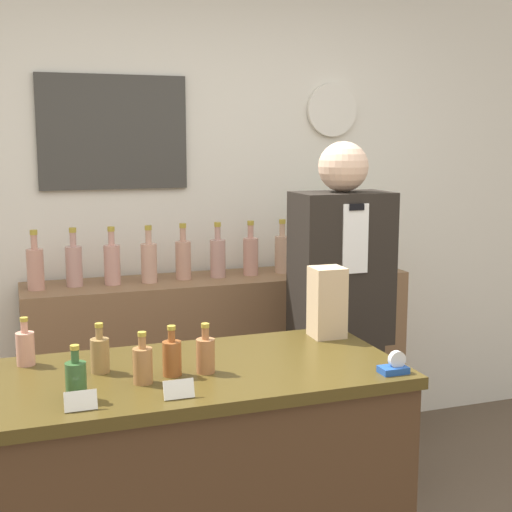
# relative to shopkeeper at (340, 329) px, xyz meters

# --- Properties ---
(back_wall) EXTENTS (5.20, 0.09, 2.70)m
(back_wall) POSITION_rel_shopkeeper_xyz_m (-0.49, 0.88, 0.51)
(back_wall) COLOR silver
(back_wall) RESTS_ON ground_plane
(back_shelf) EXTENTS (1.99, 0.41, 1.01)m
(back_shelf) POSITION_rel_shopkeeper_xyz_m (-0.39, 0.61, -0.35)
(back_shelf) COLOR brown
(back_shelf) RESTS_ON ground_plane
(display_counter) EXTENTS (1.31, 0.66, 0.97)m
(display_counter) POSITION_rel_shopkeeper_xyz_m (-0.84, -0.68, -0.36)
(display_counter) COLOR #422B19
(display_counter) RESTS_ON ground_plane
(shopkeeper) EXTENTS (0.43, 0.27, 1.70)m
(shopkeeper) POSITION_rel_shopkeeper_xyz_m (0.00, 0.00, 0.00)
(shopkeeper) COLOR black
(shopkeeper) RESTS_ON ground_plane
(potted_plant) EXTENTS (0.26, 0.26, 0.36)m
(potted_plant) POSITION_rel_shopkeeper_xyz_m (0.36, 0.60, 0.35)
(potted_plant) COLOR #9E998E
(potted_plant) RESTS_ON back_shelf
(paper_bag) EXTENTS (0.12, 0.12, 0.27)m
(paper_bag) POSITION_rel_shopkeeper_xyz_m (-0.29, -0.47, 0.25)
(paper_bag) COLOR tan
(paper_bag) RESTS_ON display_counter
(tape_dispenser) EXTENTS (0.09, 0.06, 0.07)m
(tape_dispenser) POSITION_rel_shopkeeper_xyz_m (-0.26, -0.93, 0.14)
(tape_dispenser) COLOR #1E4799
(tape_dispenser) RESTS_ON display_counter
(price_card_left) EXTENTS (0.09, 0.02, 0.06)m
(price_card_left) POSITION_rel_shopkeeper_xyz_m (-1.25, -0.92, 0.15)
(price_card_left) COLOR white
(price_card_left) RESTS_ON display_counter
(price_card_right) EXTENTS (0.09, 0.02, 0.06)m
(price_card_right) POSITION_rel_shopkeeper_xyz_m (-0.97, -0.92, 0.15)
(price_card_right) COLOR white
(price_card_right) RESTS_ON display_counter
(counter_bottle_0) EXTENTS (0.06, 0.06, 0.16)m
(counter_bottle_0) POSITION_rel_shopkeeper_xyz_m (-1.38, -0.45, 0.18)
(counter_bottle_0) COLOR tan
(counter_bottle_0) RESTS_ON display_counter
(counter_bottle_1) EXTENTS (0.06, 0.06, 0.16)m
(counter_bottle_1) POSITION_rel_shopkeeper_xyz_m (-1.25, -0.84, 0.18)
(counter_bottle_1) COLOR #32582C
(counter_bottle_1) RESTS_ON display_counter
(counter_bottle_2) EXTENTS (0.06, 0.06, 0.16)m
(counter_bottle_2) POSITION_rel_shopkeeper_xyz_m (-1.16, -0.61, 0.18)
(counter_bottle_2) COLOR olive
(counter_bottle_2) RESTS_ON display_counter
(counter_bottle_3) EXTENTS (0.06, 0.06, 0.16)m
(counter_bottle_3) POSITION_rel_shopkeeper_xyz_m (-1.05, -0.76, 0.18)
(counter_bottle_3) COLOR #A36E3F
(counter_bottle_3) RESTS_ON display_counter
(counter_bottle_4) EXTENTS (0.06, 0.06, 0.16)m
(counter_bottle_4) POSITION_rel_shopkeeper_xyz_m (-0.94, -0.72, 0.18)
(counter_bottle_4) COLOR brown
(counter_bottle_4) RESTS_ON display_counter
(counter_bottle_5) EXTENTS (0.06, 0.06, 0.16)m
(counter_bottle_5) POSITION_rel_shopkeeper_xyz_m (-0.84, -0.73, 0.18)
(counter_bottle_5) COLOR #A2663C
(counter_bottle_5) RESTS_ON display_counter
(shelf_bottle_0) EXTENTS (0.08, 0.08, 0.29)m
(shelf_bottle_0) POSITION_rel_shopkeeper_xyz_m (-1.30, 0.60, 0.26)
(shelf_bottle_0) COLOR tan
(shelf_bottle_0) RESTS_ON back_shelf
(shelf_bottle_1) EXTENTS (0.08, 0.08, 0.29)m
(shelf_bottle_1) POSITION_rel_shopkeeper_xyz_m (-1.12, 0.63, 0.26)
(shelf_bottle_1) COLOR tan
(shelf_bottle_1) RESTS_ON back_shelf
(shelf_bottle_2) EXTENTS (0.08, 0.08, 0.29)m
(shelf_bottle_2) POSITION_rel_shopkeeper_xyz_m (-0.94, 0.61, 0.26)
(shelf_bottle_2) COLOR tan
(shelf_bottle_2) RESTS_ON back_shelf
(shelf_bottle_3) EXTENTS (0.08, 0.08, 0.29)m
(shelf_bottle_3) POSITION_rel_shopkeeper_xyz_m (-0.76, 0.60, 0.26)
(shelf_bottle_3) COLOR tan
(shelf_bottle_3) RESTS_ON back_shelf
(shelf_bottle_4) EXTENTS (0.08, 0.08, 0.29)m
(shelf_bottle_4) POSITION_rel_shopkeeper_xyz_m (-0.58, 0.63, 0.26)
(shelf_bottle_4) COLOR tan
(shelf_bottle_4) RESTS_ON back_shelf
(shelf_bottle_5) EXTENTS (0.08, 0.08, 0.29)m
(shelf_bottle_5) POSITION_rel_shopkeeper_xyz_m (-0.40, 0.62, 0.26)
(shelf_bottle_5) COLOR tan
(shelf_bottle_5) RESTS_ON back_shelf
(shelf_bottle_6) EXTENTS (0.08, 0.08, 0.29)m
(shelf_bottle_6) POSITION_rel_shopkeeper_xyz_m (-0.22, 0.62, 0.26)
(shelf_bottle_6) COLOR tan
(shelf_bottle_6) RESTS_ON back_shelf
(shelf_bottle_7) EXTENTS (0.08, 0.08, 0.29)m
(shelf_bottle_7) POSITION_rel_shopkeeper_xyz_m (-0.04, 0.63, 0.26)
(shelf_bottle_7) COLOR tan
(shelf_bottle_7) RESTS_ON back_shelf
(shelf_bottle_8) EXTENTS (0.08, 0.08, 0.29)m
(shelf_bottle_8) POSITION_rel_shopkeeper_xyz_m (0.14, 0.60, 0.26)
(shelf_bottle_8) COLOR tan
(shelf_bottle_8) RESTS_ON back_shelf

